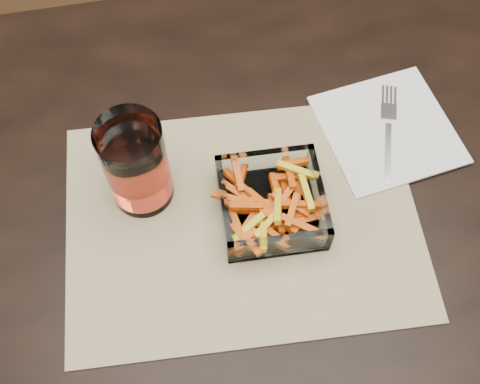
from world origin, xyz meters
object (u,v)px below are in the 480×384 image
object	(u,v)px
glass_bowl	(271,204)
tumbler	(137,166)
dining_table	(337,248)
fork	(388,129)

from	to	relation	value
glass_bowl	tumbler	size ratio (longest dim) A/B	0.96
dining_table	tumbler	distance (m)	0.31
fork	dining_table	bearing A→B (deg)	-108.51
tumbler	fork	bearing A→B (deg)	4.83
dining_table	glass_bowl	distance (m)	0.15
tumbler	glass_bowl	bearing A→B (deg)	-21.17
fork	glass_bowl	bearing A→B (deg)	-135.45
glass_bowl	tumbler	distance (m)	0.17
glass_bowl	tumbler	xyz separation A→B (m)	(-0.16, 0.06, 0.04)
dining_table	glass_bowl	size ratio (longest dim) A/B	11.93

